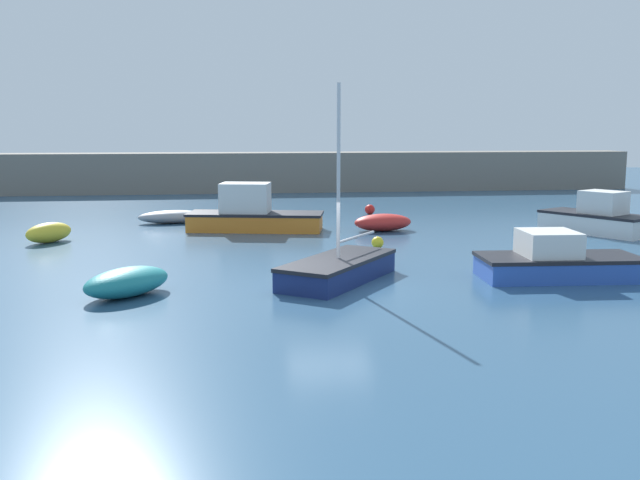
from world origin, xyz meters
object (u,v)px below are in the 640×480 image
Objects in this scene: sailboat_tall_mast at (338,268)px; open_tender_yellow at (173,217)px; cabin_cruiser_white at (597,218)px; rowboat_white_midwater at (127,282)px; mooring_buoy_red at (370,210)px; motorboat_grey_hull at (556,261)px; mooring_buoy_yellow at (378,243)px; dinghy_near_pier at (49,233)px; motorboat_with_cabin at (252,214)px; rowboat_blue_near at (383,222)px.

open_tender_yellow is at bearing -121.06° from sailboat_tall_mast.
cabin_cruiser_white is at bearing 159.14° from sailboat_tall_mast.
rowboat_white_midwater is at bearing 80.58° from open_tender_yellow.
mooring_buoy_red is (10.73, 18.09, -0.13)m from rowboat_white_midwater.
motorboat_grey_hull is at bearing 121.98° from open_tender_yellow.
cabin_cruiser_white is 12.15m from mooring_buoy_red.
sailboat_tall_mast reaches higher than mooring_buoy_yellow.
cabin_cruiser_white is at bearing 153.89° from open_tender_yellow.
motorboat_with_cabin is (8.61, 2.44, 0.35)m from dinghy_near_pier.
motorboat_grey_hull is at bearing -80.87° from rowboat_blue_near.
sailboat_tall_mast is 6.42m from rowboat_white_midwater.
mooring_buoy_yellow is (8.82, 7.02, -0.17)m from rowboat_white_midwater.
cabin_cruiser_white is 1.00× the size of motorboat_grey_hull.
sailboat_tall_mast is (-3.77, -10.62, 0.01)m from rowboat_blue_near.
mooring_buoy_yellow is at bearing -111.69° from rowboat_blue_near.
rowboat_blue_near is 0.80× the size of open_tender_yellow.
sailboat_tall_mast reaches higher than rowboat_blue_near.
motorboat_grey_hull is (3.19, -11.14, 0.16)m from rowboat_blue_near.
cabin_cruiser_white is 0.79× the size of motorboat_with_cabin.
motorboat_grey_hull is at bearing 114.81° from cabin_cruiser_white.
rowboat_blue_near reaches higher than mooring_buoy_red.
open_tender_yellow is at bearing 152.79° from motorboat_with_cabin.
mooring_buoy_yellow is (8.67, -8.82, -0.09)m from open_tender_yellow.
mooring_buoy_red is at bearing 101.61° from motorboat_grey_hull.
dinghy_near_pier is 8.95m from motorboat_with_cabin.
cabin_cruiser_white is 9.36× the size of mooring_buoy_red.
dinghy_near_pier is at bearing -93.76° from sailboat_tall_mast.
rowboat_blue_near is 15.52m from rowboat_white_midwater.
open_tender_yellow is 0.70× the size of cabin_cruiser_white.
rowboat_white_midwater reaches higher than mooring_buoy_yellow.
cabin_cruiser_white is (9.52, -2.00, 0.30)m from rowboat_blue_near.
motorboat_grey_hull reaches higher than rowboat_white_midwater.
sailboat_tall_mast reaches higher than rowboat_white_midwater.
rowboat_blue_near is 6.33m from mooring_buoy_red.
sailboat_tall_mast is at bearing 87.70° from dinghy_near_pier.
dinghy_near_pier is 24.19m from cabin_cruiser_white.
cabin_cruiser_white is (24.18, -0.49, 0.28)m from dinghy_near_pier.
mooring_buoy_yellow is at bearing 128.30° from motorboat_grey_hull.
open_tender_yellow is at bearing 177.21° from dinghy_near_pier.
rowboat_blue_near is at bearing 2.89° from motorboat_with_cabin.
motorboat_grey_hull is at bearing -55.00° from mooring_buoy_yellow.
dinghy_near_pier is at bearing -152.97° from mooring_buoy_red.
rowboat_blue_near is 0.56× the size of cabin_cruiser_white.
rowboat_blue_near is at bearing -179.14° from rowboat_white_midwater.
mooring_buoy_yellow is at bearing 169.91° from rowboat_white_midwater.
rowboat_blue_near is at bearing 75.18° from mooring_buoy_yellow.
motorboat_grey_hull reaches higher than rowboat_blue_near.
open_tender_yellow is 20.37m from cabin_cruiser_white.
mooring_buoy_red is (1.91, 11.07, 0.04)m from mooring_buoy_yellow.
motorboat_grey_hull is (-6.33, -9.14, -0.14)m from cabin_cruiser_white.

